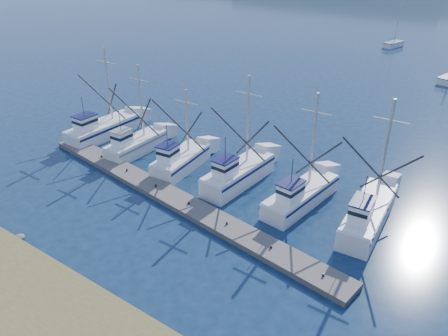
{
  "coord_description": "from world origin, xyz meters",
  "views": [
    {
      "loc": [
        13.54,
        -16.05,
        18.7
      ],
      "look_at": [
        -3.22,
        8.0,
        3.24
      ],
      "focal_mm": 35.0,
      "sensor_mm": 36.0,
      "label": 1
    }
  ],
  "objects": [
    {
      "name": "trawler_fleet",
      "position": [
        -7.0,
        11.13,
        0.98
      ],
      "size": [
        31.11,
        8.6,
        9.29
      ],
      "color": "silver",
      "rests_on": "ground"
    },
    {
      "name": "floating_dock",
      "position": [
        -7.06,
        6.15,
        0.21
      ],
      "size": [
        32.22,
        6.54,
        0.43
      ],
      "primitive_type": "cube",
      "rotation": [
        0.0,
        0.0,
        -0.14
      ],
      "color": "#5A5551",
      "rests_on": "ground"
    },
    {
      "name": "sailboat_far",
      "position": [
        -8.66,
        73.29,
        0.5
      ],
      "size": [
        2.95,
        5.01,
        8.1
      ],
      "rotation": [
        0.0,
        0.0,
        -0.26
      ],
      "color": "silver",
      "rests_on": "ground"
    },
    {
      "name": "ground",
      "position": [
        0.0,
        0.0,
        0.0
      ],
      "size": [
        500.0,
        500.0,
        0.0
      ],
      "primitive_type": "plane",
      "color": "#0C2035",
      "rests_on": "ground"
    }
  ]
}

